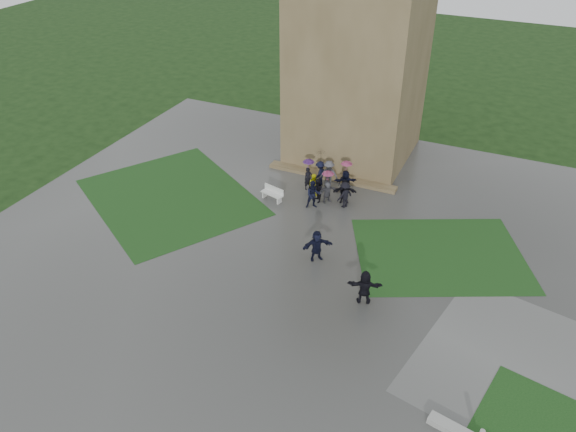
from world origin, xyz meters
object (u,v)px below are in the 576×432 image
at_px(tower, 361,28).
at_px(bench, 273,193).
at_px(pedestrian_near, 365,287).
at_px(pedestrian_mid, 317,246).

bearing_deg(tower, bench, -105.75).
relative_size(bench, pedestrian_near, 0.87).
bearing_deg(pedestrian_near, bench, -57.35).
xyz_separation_m(tower, pedestrian_mid, (2.45, -13.19, -8.08)).
bearing_deg(pedestrian_mid, tower, 59.61).
xyz_separation_m(bench, pedestrian_mid, (4.87, -4.62, 0.44)).
height_order(bench, pedestrian_mid, pedestrian_mid).
bearing_deg(pedestrian_near, tower, -86.91).
bearing_deg(pedestrian_near, pedestrian_mid, -51.02).
height_order(pedestrian_mid, pedestrian_near, pedestrian_near).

